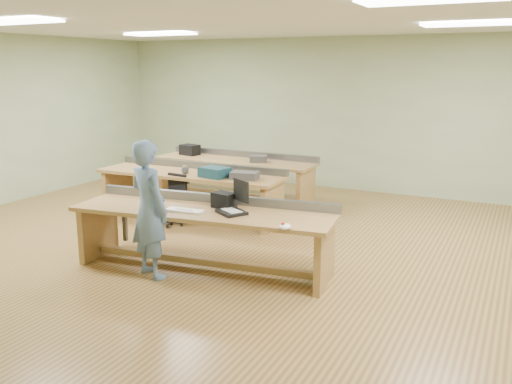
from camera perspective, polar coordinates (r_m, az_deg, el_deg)
floor at (r=7.63m, az=-0.70°, el=-5.46°), size 10.00×10.00×0.00m
ceiling at (r=7.25m, az=-0.77°, el=17.63°), size 10.00×10.00×0.00m
wall_back at (r=10.98m, az=9.04°, el=8.08°), size 10.00×0.04×3.00m
fluor_panels at (r=7.25m, az=-0.77°, el=17.39°), size 6.20×3.50×0.03m
workbench_front at (r=6.59m, az=-5.48°, el=-3.38°), size 3.28×1.25×0.86m
workbench_mid at (r=8.90m, az=-6.85°, el=0.90°), size 3.16×0.92×0.86m
workbench_back at (r=10.06m, az=-2.22°, el=2.39°), size 3.07×0.84×0.86m
person at (r=6.38m, az=-11.16°, el=-1.80°), size 0.69×0.58×1.63m
laptop_base at (r=6.32m, az=-2.59°, el=-2.13°), size 0.42×0.40×0.04m
laptop_screen at (r=6.32m, az=-1.59°, el=0.14°), size 0.29×0.18×0.26m
keyboard at (r=6.45m, az=-7.52°, el=-1.96°), size 0.47×0.19×0.03m
trackball_mouse at (r=5.71m, az=3.09°, el=-3.66°), size 0.15×0.17×0.06m
camera_bag at (r=6.55m, az=-3.40°, el=-0.89°), size 0.31×0.24×0.19m
task_chair at (r=8.58m, az=-8.80°, el=-1.50°), size 0.47×0.47×0.79m
parts_bin_teal at (r=8.43m, az=-4.37°, el=2.10°), size 0.48×0.40×0.15m
parts_bin_grey at (r=8.25m, az=-1.20°, el=1.76°), size 0.45×0.33×0.11m
mug at (r=8.74m, az=-7.47°, el=2.22°), size 0.12×0.12×0.09m
drinks_can at (r=8.84m, az=-7.50°, el=2.42°), size 0.08×0.08×0.11m
storage_box_back at (r=10.60m, az=-6.99°, el=4.43°), size 0.39×0.31×0.20m
tray_back at (r=9.73m, az=0.26°, el=3.51°), size 0.35×0.31×0.12m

